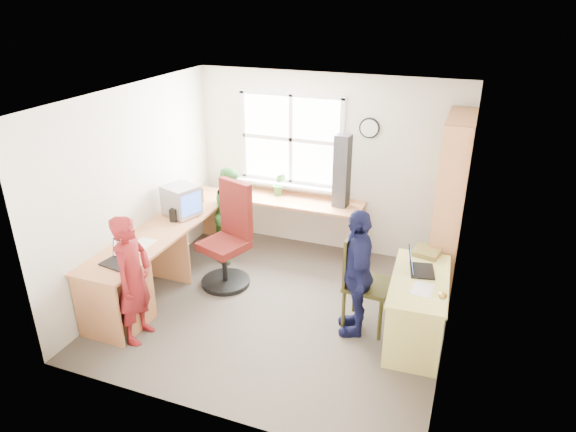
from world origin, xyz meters
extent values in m
cube|color=#4A423A|center=(0.00, 0.00, -0.01)|extent=(3.60, 3.40, 0.02)
cube|color=white|center=(0.00, 0.00, 2.41)|extent=(3.60, 3.40, 0.02)
cube|color=silver|center=(0.00, 1.71, 1.20)|extent=(3.60, 0.02, 2.40)
cube|color=silver|center=(0.00, -1.71, 1.20)|extent=(3.60, 0.02, 2.40)
cube|color=silver|center=(-1.81, 0.00, 1.20)|extent=(0.02, 3.40, 2.40)
cube|color=silver|center=(1.81, 0.00, 1.20)|extent=(0.02, 3.40, 2.40)
cube|color=white|center=(-0.50, 1.69, 1.50)|extent=(1.40, 0.01, 1.20)
cube|color=white|center=(-0.50, 1.68, 1.50)|extent=(1.48, 0.04, 1.28)
cube|color=#A77E48|center=(1.79, -1.05, 1.00)|extent=(0.02, 0.82, 2.00)
sphere|color=gold|center=(1.75, -0.72, 1.00)|extent=(0.07, 0.07, 0.07)
cylinder|color=black|center=(0.55, 1.68, 1.75)|extent=(0.26, 0.03, 0.26)
cylinder|color=white|center=(0.55, 1.66, 1.75)|extent=(0.22, 0.01, 0.22)
cube|color=#E1905A|center=(-1.50, 0.10, 0.73)|extent=(0.60, 2.70, 0.03)
cube|color=#E1905A|center=(-0.25, 1.42, 0.73)|extent=(1.65, 0.56, 0.03)
cube|color=#E1905A|center=(-1.50, 0.10, 0.36)|extent=(0.56, 0.03, 0.72)
cube|color=#E1905A|center=(-1.50, -1.22, 0.36)|extent=(0.56, 0.03, 0.72)
cube|color=#E1905A|center=(-1.50, 1.42, 0.36)|extent=(0.56, 0.03, 0.72)
cube|color=#E1905A|center=(0.55, 1.42, 0.36)|extent=(0.03, 0.52, 0.72)
cube|color=#E1905A|center=(-1.50, -0.85, 0.36)|extent=(0.54, 0.45, 0.72)
cube|color=#E7DD73|center=(1.50, 0.02, 0.68)|extent=(0.62, 1.24, 0.03)
cube|color=#E7DD73|center=(1.53, -0.57, 0.33)|extent=(0.52, 0.06, 0.67)
cube|color=#E7DD73|center=(1.47, 0.60, 0.33)|extent=(0.52, 0.06, 0.67)
cube|color=#E1905A|center=(1.65, 0.68, 1.05)|extent=(0.30, 0.02, 2.10)
cube|color=#E1905A|center=(1.65, 1.68, 1.05)|extent=(0.30, 0.02, 2.10)
cube|color=#E1905A|center=(1.65, 1.18, 2.09)|extent=(0.30, 1.00, 0.02)
cube|color=#E1905A|center=(1.65, 1.18, 0.06)|extent=(0.30, 1.00, 0.02)
cube|color=#E1905A|center=(1.65, 1.18, 0.42)|extent=(0.30, 1.00, 0.02)
cube|color=#E1905A|center=(1.65, 1.18, 0.80)|extent=(0.30, 1.00, 0.02)
cube|color=#E1905A|center=(1.65, 1.18, 1.18)|extent=(0.30, 1.00, 0.02)
cube|color=#E1905A|center=(1.65, 1.18, 1.56)|extent=(0.30, 1.00, 0.02)
cube|color=#E1905A|center=(1.65, 1.18, 1.94)|extent=(0.30, 1.00, 0.02)
cube|color=red|center=(1.65, 0.88, 0.21)|extent=(0.25, 0.28, 0.27)
cube|color=#1B4DA5|center=(1.65, 1.20, 0.21)|extent=(0.25, 0.30, 0.29)
cube|color=#218A3B|center=(1.65, 1.50, 0.22)|extent=(0.25, 0.26, 0.30)
cube|color=yellow|center=(1.65, 0.88, 0.58)|extent=(0.25, 0.28, 0.30)
cube|color=#7F378A|center=(1.65, 1.20, 0.59)|extent=(0.25, 0.30, 0.32)
cube|color=orange|center=(1.65, 1.50, 0.57)|extent=(0.25, 0.26, 0.29)
cube|color=#292929|center=(1.65, 0.88, 0.97)|extent=(0.25, 0.28, 0.32)
cube|color=silver|center=(1.65, 1.20, 0.95)|extent=(0.25, 0.30, 0.29)
cube|color=red|center=(1.65, 1.50, 0.96)|extent=(0.25, 0.26, 0.30)
cube|color=#1B4DA5|center=(1.65, 0.88, 1.33)|extent=(0.25, 0.28, 0.29)
cube|color=#218A3B|center=(1.65, 1.20, 1.34)|extent=(0.25, 0.30, 0.30)
cube|color=yellow|center=(1.65, 1.50, 1.35)|extent=(0.25, 0.26, 0.32)
cube|color=#7F378A|center=(1.65, 0.88, 1.72)|extent=(0.25, 0.28, 0.30)
cube|color=orange|center=(1.65, 1.20, 1.73)|extent=(0.25, 0.30, 0.32)
cube|color=#292929|center=(1.65, 1.50, 1.71)|extent=(0.25, 0.26, 0.29)
cylinder|color=black|center=(-0.82, 0.25, 0.03)|extent=(0.76, 0.76, 0.05)
cylinder|color=black|center=(-0.82, 0.25, 0.28)|extent=(0.08, 0.08, 0.45)
cube|color=#5F1611|center=(-0.82, 0.25, 0.53)|extent=(0.62, 0.62, 0.10)
cube|color=#5F1611|center=(-0.75, 0.47, 0.94)|extent=(0.47, 0.23, 0.70)
cylinder|color=#312E10|center=(0.77, -0.15, 0.25)|extent=(0.04, 0.04, 0.49)
cylinder|color=#312E10|center=(1.17, -0.17, 0.25)|extent=(0.04, 0.04, 0.49)
cylinder|color=#312E10|center=(0.80, 0.24, 0.25)|extent=(0.04, 0.04, 0.49)
cylinder|color=#312E10|center=(1.19, 0.22, 0.25)|extent=(0.04, 0.04, 0.49)
cube|color=#312E10|center=(0.98, 0.04, 0.50)|extent=(0.48, 0.48, 0.04)
cube|color=#312E10|center=(0.77, 0.05, 0.79)|extent=(0.06, 0.44, 0.55)
cube|color=#949498|center=(-1.49, 0.45, 0.76)|extent=(0.35, 0.31, 0.02)
cube|color=#949498|center=(-1.49, 0.45, 0.95)|extent=(0.48, 0.46, 0.37)
cube|color=#3F72F2|center=(-1.31, 0.38, 0.95)|extent=(0.11, 0.29, 0.27)
cube|color=black|center=(-1.46, -0.89, 0.76)|extent=(0.34, 0.27, 0.02)
cube|color=black|center=(-1.44, -0.77, 0.86)|extent=(0.31, 0.10, 0.20)
cube|color=white|center=(-1.44, -0.78, 0.86)|extent=(0.27, 0.08, 0.16)
cube|color=black|center=(1.50, 0.17, 0.70)|extent=(0.29, 0.36, 0.02)
cube|color=black|center=(1.38, 0.15, 0.81)|extent=(0.12, 0.33, 0.21)
cube|color=#3F72F2|center=(1.39, 0.15, 0.81)|extent=(0.09, 0.29, 0.17)
cube|color=black|center=(-1.48, 0.24, 0.83)|extent=(0.09, 0.09, 0.16)
cube|color=black|center=(-1.49, 0.88, 0.84)|extent=(0.11, 0.11, 0.18)
cube|color=black|center=(0.28, 1.44, 1.22)|extent=(0.21, 0.19, 0.95)
cube|color=red|center=(1.49, 0.57, 0.72)|extent=(0.32, 0.32, 0.06)
cube|color=white|center=(-1.48, -0.41, 0.75)|extent=(0.21, 0.29, 0.00)
cube|color=white|center=(1.54, -0.17, 0.70)|extent=(0.22, 0.29, 0.00)
imported|color=#367F32|center=(-0.60, 1.50, 0.91)|extent=(0.21, 0.18, 0.32)
imported|color=maroon|center=(-1.18, -1.00, 0.69)|extent=(0.38, 0.53, 1.38)
imported|color=#337B31|center=(-1.06, 0.97, 0.63)|extent=(0.50, 0.63, 1.25)
imported|color=#13163D|center=(0.88, -0.09, 0.70)|extent=(0.56, 0.88, 1.39)
camera|label=1|loc=(1.83, -4.58, 3.34)|focal=32.00mm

